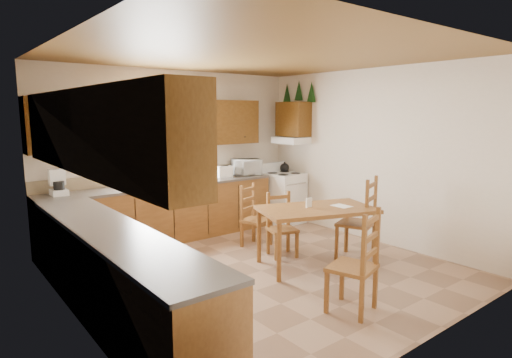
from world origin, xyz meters
TOP-DOWN VIEW (x-y plane):
  - floor at (0.00, 0.00)m, footprint 4.50×4.50m
  - ceiling at (0.00, 0.00)m, footprint 4.50×4.50m
  - wall_left at (-2.25, 0.00)m, footprint 4.50×4.50m
  - wall_right at (2.25, 0.00)m, footprint 4.50×4.50m
  - wall_back at (0.00, 2.25)m, footprint 4.50×4.50m
  - wall_front at (0.00, -2.25)m, footprint 4.50×4.50m
  - lower_cab_back at (-0.38, 1.95)m, footprint 3.75×0.60m
  - lower_cab_left at (-1.95, -0.15)m, footprint 0.60×3.60m
  - counter_back at (-0.38, 1.95)m, footprint 3.75×0.63m
  - counter_left at (-1.95, -0.15)m, footprint 0.63×3.60m
  - backsplash at (-0.38, 2.24)m, footprint 3.75×0.01m
  - upper_cab_back_left at (-1.55, 2.08)m, footprint 1.41×0.33m
  - upper_cab_back_right at (0.86, 2.08)m, footprint 1.25×0.33m
  - upper_cab_left at (-2.08, -0.15)m, footprint 0.33×3.60m
  - upper_cab_stove at (2.08, 1.65)m, footprint 0.33×0.62m
  - range_hood at (2.03, 1.65)m, footprint 0.44×0.62m
  - window_frame at (-0.30, 2.22)m, footprint 1.13×0.02m
  - window_pane at (-0.30, 2.21)m, footprint 1.05×0.01m
  - window_valance at (-0.30, 2.19)m, footprint 1.19×0.01m
  - sink_basin at (-0.30, 1.95)m, footprint 0.75×0.45m
  - pine_decal_a at (2.21, 1.33)m, footprint 0.22×0.22m
  - pine_decal_b at (2.21, 1.65)m, footprint 0.22×0.22m
  - pine_decal_c at (2.21, 1.97)m, footprint 0.22×0.22m
  - stove at (1.88, 1.67)m, footprint 0.66×0.68m
  - coffeemaker at (-1.90, 1.99)m, footprint 0.31×0.33m
  - paper_towel at (0.27, 1.91)m, footprint 0.17×0.17m
  - toaster at (0.75, 1.92)m, footprint 0.27×0.21m
  - microwave at (1.23, 1.95)m, footprint 0.55×0.47m
  - dining_table at (0.70, -0.29)m, footprint 1.67×1.28m
  - chair_near_left at (0.03, -1.44)m, footprint 0.56×0.54m
  - chair_near_right at (1.36, -0.42)m, footprint 0.61×0.60m
  - chair_far_left at (0.60, 0.86)m, footprint 0.49×0.48m
  - chair_far_right at (0.61, 0.27)m, footprint 0.47×0.46m
  - table_paper at (1.03, -0.43)m, footprint 0.19×0.25m
  - table_card at (0.64, -0.21)m, footprint 0.09×0.02m

SIDE VIEW (x-z plane):
  - floor at x=0.00m, z-range 0.00..0.00m
  - dining_table at x=0.70m, z-range 0.00..0.79m
  - lower_cab_back at x=-0.38m, z-range 0.00..0.88m
  - lower_cab_left at x=-1.95m, z-range 0.00..0.88m
  - chair_far_right at x=0.61m, z-range 0.00..0.89m
  - stove at x=1.88m, z-range 0.00..0.90m
  - chair_far_left at x=0.60m, z-range 0.00..0.94m
  - chair_near_left at x=0.03m, z-range 0.00..1.07m
  - chair_near_right at x=1.36m, z-range 0.00..1.14m
  - table_paper at x=1.03m, z-range 0.79..0.79m
  - table_card at x=0.64m, z-range 0.79..0.91m
  - counter_back at x=-0.38m, z-range 0.88..0.92m
  - counter_left at x=-1.95m, z-range 0.88..0.92m
  - sink_basin at x=-0.30m, z-range 0.92..0.96m
  - backsplash at x=-0.38m, z-range 0.92..1.10m
  - toaster at x=0.75m, z-range 0.92..1.12m
  - microwave at x=1.23m, z-range 0.92..1.20m
  - paper_towel at x=0.27m, z-range 0.92..1.22m
  - coffeemaker at x=-1.90m, z-range 0.92..1.29m
  - wall_left at x=-2.25m, z-range 1.35..1.35m
  - wall_right at x=2.25m, z-range 1.35..1.35m
  - wall_back at x=0.00m, z-range 1.35..1.35m
  - wall_front at x=0.00m, z-range 1.35..1.35m
  - range_hood at x=2.03m, z-range 1.46..1.58m
  - window_frame at x=-0.30m, z-range 0.96..2.14m
  - window_pane at x=-0.30m, z-range 1.00..2.10m
  - upper_cab_back_left at x=-1.55m, z-range 1.48..2.23m
  - upper_cab_back_right at x=0.86m, z-range 1.48..2.23m
  - upper_cab_left at x=-2.08m, z-range 1.48..2.23m
  - upper_cab_stove at x=2.08m, z-range 1.59..2.21m
  - window_valance at x=-0.30m, z-range 1.93..2.17m
  - pine_decal_a at x=2.21m, z-range 2.20..2.56m
  - pine_decal_c at x=2.21m, z-range 2.20..2.56m
  - pine_decal_b at x=2.21m, z-range 2.24..2.60m
  - ceiling at x=0.00m, z-range 2.70..2.70m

